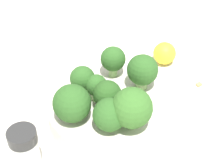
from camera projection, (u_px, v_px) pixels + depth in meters
The scene contains 14 objects.
ground_plane at pixel (112, 116), 0.61m from camera, with size 3.00×3.00×0.00m, color silver.
bowl at pixel (112, 109), 0.60m from camera, with size 0.21×0.21×0.04m, color silver.
broccoli_floret_0 at pixel (110, 115), 0.53m from camera, with size 0.05×0.05×0.05m.
broccoli_floret_1 at pixel (82, 79), 0.58m from camera, with size 0.04×0.04×0.05m.
broccoli_floret_2 at pixel (142, 71), 0.59m from camera, with size 0.05×0.05×0.06m.
broccoli_floret_3 at pixel (96, 86), 0.58m from camera, with size 0.03×0.03×0.04m.
broccoli_floret_4 at pixel (107, 95), 0.56m from camera, with size 0.04×0.04×0.05m.
broccoli_floret_5 at pixel (113, 60), 0.62m from camera, with size 0.04×0.04×0.05m.
broccoli_floret_6 at pixel (72, 104), 0.54m from camera, with size 0.06×0.06×0.06m.
broccoli_floret_7 at pixel (132, 108), 0.52m from camera, with size 0.06×0.06×0.07m.
pepper_shaker at pixel (25, 151), 0.51m from camera, with size 0.04×0.04×0.08m.
lemon_wedge at pixel (165, 53), 0.71m from camera, with size 0.04×0.04×0.04m, color yellow.
almond_crumb_0 at pixel (199, 84), 0.67m from camera, with size 0.01×0.01×0.01m, color tan.
almond_crumb_1 at pixel (143, 64), 0.71m from camera, with size 0.01×0.01×0.01m, color #AD7F4C.
Camera 1 is at (-0.40, 0.15, 0.44)m, focal length 60.00 mm.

